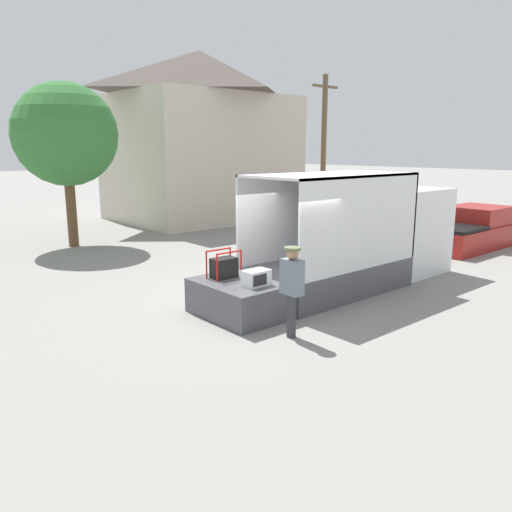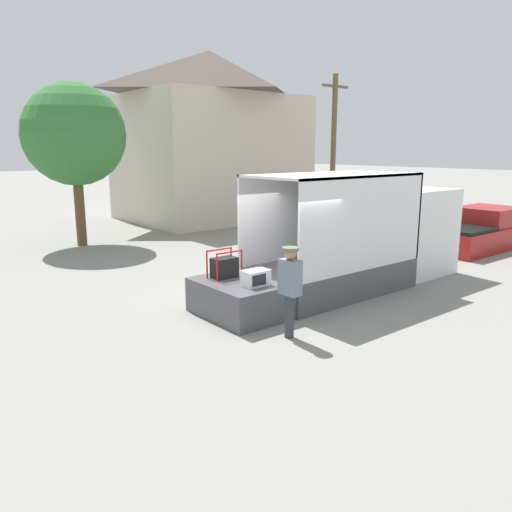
% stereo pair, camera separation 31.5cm
% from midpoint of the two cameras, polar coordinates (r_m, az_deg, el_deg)
% --- Properties ---
extents(ground_plane, '(160.00, 160.00, 0.00)m').
position_cam_midpoint_polar(ground_plane, '(11.43, 0.29, -5.98)').
color(ground_plane, gray).
extents(box_truck, '(6.50, 2.11, 2.97)m').
position_cam_midpoint_polar(box_truck, '(13.99, 12.54, 1.41)').
color(box_truck, white).
rests_on(box_truck, ground).
extents(tailgate_deck, '(1.51, 2.01, 0.76)m').
position_cam_midpoint_polar(tailgate_deck, '(10.86, -2.73, -4.86)').
color(tailgate_deck, '#4C4C51').
rests_on(tailgate_deck, ground).
extents(microwave, '(0.55, 0.37, 0.33)m').
position_cam_midpoint_polar(microwave, '(10.37, -0.84, -2.52)').
color(microwave, white).
rests_on(microwave, tailgate_deck).
extents(portable_generator, '(0.70, 0.43, 0.62)m').
position_cam_midpoint_polar(portable_generator, '(11.04, -4.43, -1.29)').
color(portable_generator, black).
rests_on(portable_generator, tailgate_deck).
extents(worker_person, '(0.32, 0.44, 1.77)m').
position_cam_midpoint_polar(worker_person, '(9.43, 3.17, -3.02)').
color(worker_person, '#38383D').
rests_on(worker_person, ground).
extents(pickup_truck_red, '(4.83, 1.98, 1.47)m').
position_cam_midpoint_polar(pickup_truck_red, '(19.97, 22.93, 2.68)').
color(pickup_truck_red, maroon).
rests_on(pickup_truck_red, ground).
extents(house_backdrop, '(8.66, 7.12, 8.29)m').
position_cam_midpoint_polar(house_backdrop, '(26.21, -6.64, 13.55)').
color(house_backdrop, beige).
rests_on(house_backdrop, ground).
extents(utility_pole, '(1.80, 0.28, 7.28)m').
position_cam_midpoint_polar(utility_pole, '(27.06, 7.41, 12.57)').
color(utility_pole, brown).
rests_on(utility_pole, ground).
extents(street_tree, '(3.66, 3.66, 5.89)m').
position_cam_midpoint_polar(street_tree, '(19.56, -21.38, 12.76)').
color(street_tree, brown).
rests_on(street_tree, ground).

